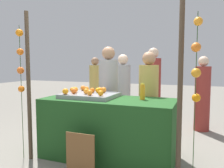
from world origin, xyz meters
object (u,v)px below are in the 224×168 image
stall_counter (108,128)px  juice_bottle (142,92)px  orange_1 (87,89)px  vendor_left (108,98)px  vendor_right (148,104)px  orange_0 (98,90)px  chalkboard_sign (81,155)px

stall_counter → juice_bottle: bearing=12.5°
orange_1 → juice_bottle: bearing=-9.2°
vendor_left → vendor_right: size_ratio=1.06×
orange_0 → orange_1: 0.31m
stall_counter → juice_bottle: (0.48, 0.11, 0.54)m
orange_1 → vendor_right: size_ratio=0.05×
stall_counter → vendor_left: bearing=112.0°
orange_1 → vendor_left: 0.47m
stall_counter → vendor_left: vendor_left is taller
stall_counter → orange_0: bearing=151.9°
juice_bottle → vendor_left: size_ratio=0.14×
stall_counter → orange_0: orange_0 is taller
orange_0 → juice_bottle: juice_bottle is taller
chalkboard_sign → juice_bottle: bearing=51.7°
vendor_left → vendor_right: 0.71m
orange_1 → chalkboard_sign: 1.20m
orange_1 → chalkboard_sign: (0.38, -0.89, -0.71)m
chalkboard_sign → orange_0: bearing=98.4°
vendor_right → vendor_left: bearing=176.7°
juice_bottle → vendor_left: vendor_left is taller
chalkboard_sign → vendor_left: 1.36m
orange_0 → orange_1: size_ratio=1.04×
juice_bottle → orange_1: bearing=170.8°
stall_counter → orange_1: orange_1 is taller
orange_0 → vendor_left: bearing=94.1°
stall_counter → chalkboard_sign: size_ratio=3.47×
vendor_right → stall_counter: bearing=-128.2°
stall_counter → orange_1: bearing=151.7°
vendor_left → orange_1: bearing=-122.8°
chalkboard_sign → vendor_right: size_ratio=0.35×
stall_counter → vendor_right: (0.46, 0.58, 0.29)m
orange_1 → juice_bottle: (0.96, -0.16, 0.01)m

